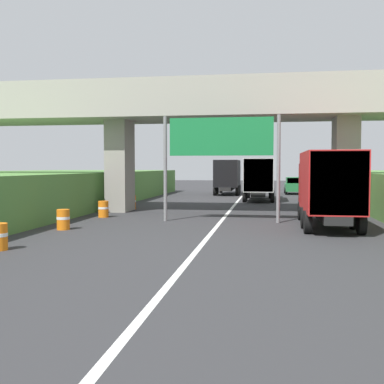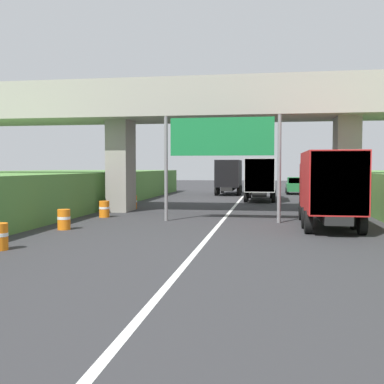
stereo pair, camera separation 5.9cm
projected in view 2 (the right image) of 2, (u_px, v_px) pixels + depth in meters
name	position (u px, v px, depth m)	size (l,w,h in m)	color
lane_centre_stripe	(218.00, 225.00, 22.31)	(0.20, 90.29, 0.01)	white
overpass_bridge	(230.00, 114.00, 28.19)	(40.00, 4.80, 7.84)	#9E998E
overhead_highway_sign	(222.00, 144.00, 23.54)	(5.88, 0.18, 5.34)	slate
truck_black	(229.00, 175.00, 47.45)	(2.44, 7.30, 3.44)	black
truck_orange	(260.00, 177.00, 38.78)	(2.44, 7.30, 3.44)	black
truck_red	(328.00, 185.00, 21.51)	(2.44, 7.30, 3.44)	black
car_green	(295.00, 186.00, 48.11)	(1.86, 4.10, 1.72)	#236B38
construction_barrel_3	(64.00, 219.00, 20.77)	(0.57, 0.57, 0.90)	orange
construction_barrel_4	(104.00, 209.00, 25.87)	(0.57, 0.57, 0.90)	orange
construction_barrel_5	(133.00, 202.00, 30.95)	(0.57, 0.57, 0.90)	orange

